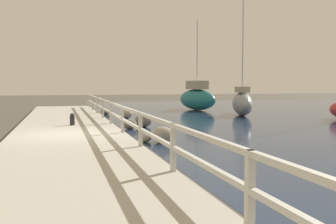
{
  "coord_description": "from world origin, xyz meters",
  "views": [
    {
      "loc": [
        -0.27,
        -13.84,
        1.97
      ],
      "look_at": [
        2.5,
        -3.84,
        1.24
      ],
      "focal_mm": 42.0,
      "sensor_mm": 36.0,
      "label": 1
    }
  ],
  "objects": [
    {
      "name": "mooring_bollard",
      "position": [
        0.23,
        3.03,
        0.51
      ],
      "size": [
        0.2,
        0.2,
        0.51
      ],
      "color": "black",
      "rests_on": "dock_walkway"
    },
    {
      "name": "dock_walkway",
      "position": [
        0.0,
        0.0,
        0.13
      ],
      "size": [
        3.95,
        36.0,
        0.26
      ],
      "color": "#B2AD9E",
      "rests_on": "ground"
    },
    {
      "name": "ground_plane",
      "position": [
        0.0,
        0.0,
        0.0
      ],
      "size": [
        120.0,
        120.0,
        0.0
      ],
      "primitive_type": "plane",
      "color": "#4C473D"
    },
    {
      "name": "boulder_near_dock",
      "position": [
        2.69,
        3.14,
        0.23
      ],
      "size": [
        0.6,
        0.54,
        0.45
      ],
      "color": "#666056",
      "rests_on": "ground"
    },
    {
      "name": "boulder_water_edge",
      "position": [
        3.44,
        8.68,
        0.26
      ],
      "size": [
        0.69,
        0.62,
        0.52
      ],
      "color": "gray",
      "rests_on": "ground"
    },
    {
      "name": "sailboat_teal",
      "position": [
        9.89,
        14.57,
        0.93
      ],
      "size": [
        2.27,
        4.75,
        6.82
      ],
      "rotation": [
        0.0,
        0.0,
        0.22
      ],
      "color": "#1E707A",
      "rests_on": "water_surface"
    },
    {
      "name": "boulder_upstream",
      "position": [
        2.52,
        -0.86,
        0.16
      ],
      "size": [
        0.42,
        0.38,
        0.32
      ],
      "color": "gray",
      "rests_on": "ground"
    },
    {
      "name": "railing",
      "position": [
        1.87,
        -0.0,
        0.91
      ],
      "size": [
        0.1,
        32.5,
        0.95
      ],
      "color": "beige",
      "rests_on": "dock_walkway"
    },
    {
      "name": "boulder_mid_strip",
      "position": [
        3.43,
        3.82,
        0.3
      ],
      "size": [
        0.79,
        0.71,
        0.59
      ],
      "color": "#666056",
      "rests_on": "ground"
    },
    {
      "name": "boulder_far_strip",
      "position": [
        3.06,
        -1.09,
        0.27
      ],
      "size": [
        0.73,
        0.66,
        0.55
      ],
      "color": "gray",
      "rests_on": "ground"
    },
    {
      "name": "boulder_downstream",
      "position": [
        2.59,
        11.67,
        0.23
      ],
      "size": [
        0.63,
        0.56,
        0.47
      ],
      "color": "#666056",
      "rests_on": "ground"
    },
    {
      "name": "sailboat_gray",
      "position": [
        10.86,
        8.83,
        0.81
      ],
      "size": [
        2.41,
        4.72,
        7.77
      ],
      "rotation": [
        0.0,
        0.0,
        -0.31
      ],
      "color": "gray",
      "rests_on": "water_surface"
    }
  ]
}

